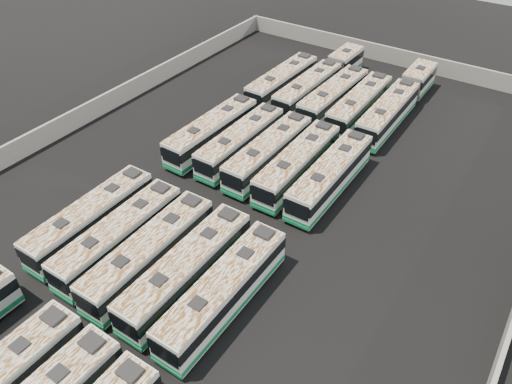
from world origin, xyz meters
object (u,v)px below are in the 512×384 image
bus_back_far_left (282,82)px  bus_back_center (333,97)px  bus_midback_left (241,142)px  bus_back_left (321,80)px  bus_midback_right (297,164)px  bus_back_right (359,105)px  bus_back_far_right (398,101)px  bus_midfront_left (119,236)px  bus_midfront_right (187,270)px  bus_midfront_far_left (91,219)px  bus_midback_far_right (330,176)px  bus_midfront_far_right (224,292)px  bus_midfront_center (150,253)px  bus_midback_far_left (212,132)px  bus_midback_center (268,153)px

bus_back_far_left → bus_back_center: bearing=0.8°
bus_back_far_left → bus_back_center: 6.73m
bus_midback_left → bus_back_left: bearing=90.0°
bus_midback_right → bus_back_right: bearing=89.2°
bus_back_far_left → bus_back_far_right: 13.53m
bus_midfront_left → bus_midfront_right: (6.58, 0.16, 0.06)m
bus_back_left → bus_back_right: size_ratio=1.53×
bus_midfront_far_left → bus_back_far_left: bus_back_far_left is taller
bus_midfront_right → bus_midback_far_right: bearing=78.0°
bus_midfront_left → bus_midback_right: (6.52, 15.87, 0.03)m
bus_midfront_far_right → bus_midback_left: bus_midfront_far_right is taller
bus_midfront_center → bus_midback_right: 16.29m
bus_midback_far_left → bus_midfront_left: bearing=-76.6°
bus_back_far_right → bus_midfront_far_left: bearing=-112.8°
bus_midfront_far_left → bus_midback_far_right: 20.54m
bus_midfront_right → bus_midback_left: (-6.57, 15.92, -0.07)m
bus_midfront_far_right → bus_back_far_left: bus_midfront_far_right is taller
bus_midback_left → bus_midback_center: (3.30, -0.12, 0.03)m
bus_back_far_right → bus_back_center: bearing=-154.8°
bus_midfront_center → bus_midfront_right: size_ratio=1.00×
bus_back_far_left → bus_midfront_left: bearing=-82.3°
bus_midfront_left → bus_back_center: bearing=82.9°
bus_midback_far_right → bus_back_left: (-9.81, 16.61, -0.07)m
bus_midfront_far_right → bus_back_center: 30.01m
bus_back_right → bus_midfront_center: bearing=-96.6°
bus_midfront_left → bus_midback_right: size_ratio=0.98×
bus_back_far_left → bus_back_center: (6.73, -0.03, 0.01)m
bus_back_far_left → bus_midfront_right: bearing=-70.0°
bus_midfront_far_right → bus_midback_right: bus_midfront_far_right is taller
bus_back_right → bus_midfront_right: bearing=-90.1°
bus_midback_center → bus_back_right: (3.18, 13.35, -0.00)m
bus_midfront_center → bus_midfront_far_right: bearing=0.3°
bus_midfront_far_right → bus_midback_far_left: size_ratio=1.00×
bus_midfront_center → bus_midback_center: bus_midfront_center is taller
bus_midback_left → bus_midback_right: bearing=-1.6°
bus_back_left → bus_back_right: 7.20m
bus_midback_center → bus_midfront_far_left: bearing=-112.7°
bus_midfront_center → bus_midback_left: bearing=100.4°
bus_back_far_left → bus_back_right: 9.91m
bus_midfront_center → bus_midback_left: (-3.23, 16.16, -0.06)m
bus_midback_left → bus_back_far_right: bearing=59.5°
bus_midfront_left → bus_back_right: (6.49, 29.31, 0.01)m
bus_midfront_right → bus_midback_far_left: bus_midfront_right is taller
bus_midback_far_left → bus_back_far_right: bearing=52.8°
bus_back_left → bus_back_far_right: 9.70m
bus_midfront_far_right → bus_midback_far_right: size_ratio=1.00×
bus_midfront_left → bus_back_left: (0.05, 32.52, -0.02)m
bus_midback_far_right → bus_back_left: size_ratio=0.67×
bus_midfront_far_right → bus_back_far_right: (-0.17, 32.41, -0.03)m
bus_back_center → bus_back_far_right: (6.44, 3.13, -0.02)m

